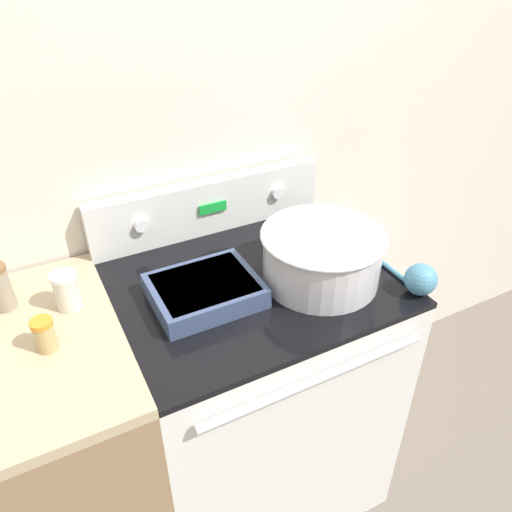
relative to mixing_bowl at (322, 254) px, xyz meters
name	(u,v)px	position (x,y,z in m)	size (l,w,h in m)	color
kitchen_wall	(198,134)	(-0.17, 0.45, 0.22)	(8.00, 0.05, 2.50)	beige
stove_range	(253,391)	(-0.17, 0.09, -0.56)	(0.77, 0.68, 0.94)	silver
control_panel	(209,206)	(-0.17, 0.39, 0.00)	(0.77, 0.07, 0.18)	silver
side_counter	(49,472)	(-0.82, 0.09, -0.55)	(0.54, 0.65, 0.96)	#896B4C
mixing_bowl	(322,254)	(0.00, 0.00, 0.00)	(0.34, 0.34, 0.15)	silver
casserole_dish	(205,290)	(-0.32, 0.06, -0.05)	(0.28, 0.23, 0.06)	#38476B
ladle	(418,278)	(0.20, -0.16, -0.04)	(0.09, 0.34, 0.09)	teal
spice_jar_white_cap	(67,291)	(-0.65, 0.18, -0.02)	(0.07, 0.07, 0.10)	beige
spice_jar_orange_cap	(45,335)	(-0.72, 0.05, -0.03)	(0.05, 0.05, 0.08)	tan
spice_jar_brown_cap	(0,287)	(-0.80, 0.26, -0.01)	(0.06, 0.06, 0.13)	gray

